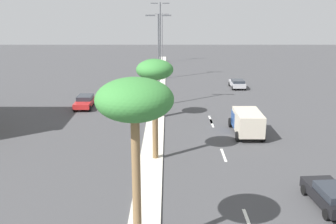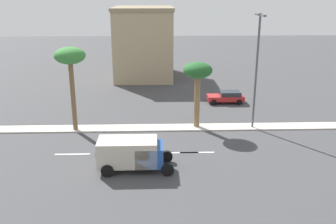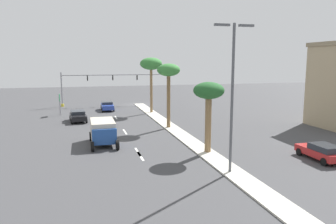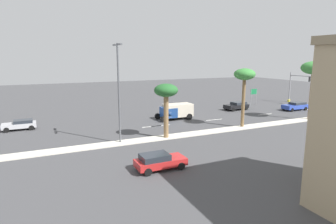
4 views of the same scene
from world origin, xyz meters
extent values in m
plane|color=#424244|center=(0.00, 32.65, 0.00)|extent=(160.00, 160.00, 0.00)
cube|color=beige|center=(0.00, 41.98, 0.06)|extent=(1.80, 83.96, 0.12)
cube|color=silver|center=(5.76, 4.00, 0.01)|extent=(0.20, 2.80, 0.01)
cube|color=silver|center=(5.76, 13.66, 0.01)|extent=(0.20, 2.80, 0.01)
cube|color=silver|center=(5.76, 23.67, 0.01)|extent=(0.20, 2.80, 0.01)
cube|color=silver|center=(5.76, 32.39, 0.01)|extent=(0.20, 2.80, 0.01)
cube|color=silver|center=(5.76, 33.69, 0.01)|extent=(0.20, 2.80, 0.01)
cylinder|color=gray|center=(13.83, -0.39, 3.09)|extent=(0.24, 0.24, 6.17)
cylinder|color=gold|center=(13.83, -0.39, 0.25)|extent=(0.53, 0.53, 0.50)
cylinder|color=gray|center=(4.74, -0.39, 5.58)|extent=(18.18, 0.16, 0.16)
cube|color=black|center=(9.28, -0.39, 5.03)|extent=(0.20, 0.32, 0.90)
sphere|color=red|center=(9.28, -0.51, 5.33)|extent=(0.18, 0.18, 0.18)
cube|color=black|center=(4.74, -0.39, 5.03)|extent=(0.20, 0.32, 0.90)
sphere|color=red|center=(4.74, -0.51, 5.33)|extent=(0.18, 0.18, 0.18)
cylinder|color=gray|center=(13.66, 8.60, 1.59)|extent=(0.10, 0.10, 3.19)
cylinder|color=gray|center=(13.66, 9.94, 1.59)|extent=(0.10, 0.10, 3.19)
cube|color=#19723F|center=(13.66, 9.27, 2.68)|extent=(0.08, 1.49, 1.02)
cylinder|color=olive|center=(-0.15, 10.77, 3.61)|extent=(0.40, 0.40, 6.98)
ellipsoid|color=#387F38|center=(-0.15, 10.77, 7.70)|extent=(3.44, 3.44, 1.89)
cylinder|color=brown|center=(0.33, 22.86, 3.34)|extent=(0.43, 0.43, 6.44)
ellipsoid|color=#387F38|center=(0.33, 22.86, 7.04)|extent=(2.75, 2.75, 1.51)
cylinder|color=olive|center=(-0.18, 34.26, 2.60)|extent=(0.55, 0.55, 4.97)
ellipsoid|color=#235B28|center=(-0.18, 34.26, 5.56)|extent=(2.69, 2.69, 1.48)
cylinder|color=#515459|center=(0.22, 39.56, 5.37)|extent=(0.20, 0.20, 10.50)
cube|color=#515459|center=(-0.68, 39.56, 10.47)|extent=(1.10, 0.24, 0.16)
cube|color=#515459|center=(1.12, 39.56, 10.47)|extent=(1.10, 0.24, 0.16)
cube|color=#2D47AD|center=(6.38, 6.30, 0.67)|extent=(1.93, 4.61, 0.69)
cube|color=#262B33|center=(6.37, 5.72, 1.21)|extent=(1.72, 2.54, 0.40)
cylinder|color=black|center=(5.49, 7.91, 0.32)|extent=(0.22, 0.64, 0.64)
cylinder|color=black|center=(7.29, 7.90, 0.32)|extent=(0.22, 0.64, 0.64)
cylinder|color=black|center=(5.46, 4.69, 0.32)|extent=(0.22, 0.64, 0.64)
cylinder|color=black|center=(7.26, 4.68, 0.32)|extent=(0.22, 0.64, 0.64)
cube|color=black|center=(11.00, 15.49, 0.65)|extent=(2.33, 4.46, 0.65)
cube|color=#262B33|center=(11.04, 14.95, 1.19)|extent=(1.98, 2.51, 0.43)
cylinder|color=black|center=(9.94, 16.92, 0.32)|extent=(0.27, 0.66, 0.64)
cylinder|color=black|center=(11.83, 17.07, 0.32)|extent=(0.27, 0.66, 0.64)
cylinder|color=black|center=(10.17, 13.91, 0.32)|extent=(0.27, 0.66, 0.64)
cylinder|color=black|center=(12.07, 14.05, 0.32)|extent=(0.27, 0.66, 0.64)
cube|color=red|center=(-8.42, 38.52, 0.61)|extent=(1.87, 4.21, 0.58)
cube|color=#262B33|center=(-8.43, 39.05, 1.14)|extent=(1.67, 2.32, 0.48)
cylinder|color=black|center=(-7.54, 37.06, 0.32)|extent=(0.22, 0.64, 0.64)
cylinder|color=black|center=(-9.29, 37.04, 0.32)|extent=(0.22, 0.64, 0.64)
cylinder|color=black|center=(-7.56, 40.00, 0.32)|extent=(0.22, 0.64, 0.64)
cylinder|color=black|center=(-9.31, 39.99, 0.32)|extent=(0.22, 0.64, 0.64)
cube|color=#B2B2B7|center=(11.27, 49.81, 0.61)|extent=(1.85, 4.03, 0.58)
cube|color=#262B33|center=(11.28, 49.31, 1.09)|extent=(1.66, 2.22, 0.39)
cylinder|color=black|center=(10.40, 51.21, 0.32)|extent=(0.22, 0.64, 0.64)
cylinder|color=black|center=(12.13, 51.22, 0.32)|extent=(0.22, 0.64, 0.64)
cylinder|color=black|center=(10.42, 48.40, 0.32)|extent=(0.22, 0.64, 0.64)
cylinder|color=black|center=(12.15, 48.41, 0.32)|extent=(0.22, 0.64, 0.64)
cube|color=#234C99|center=(8.56, 29.89, 1.18)|extent=(2.24, 2.00, 1.45)
cube|color=beige|center=(8.56, 28.33, 1.38)|extent=(2.24, 4.24, 1.86)
cylinder|color=black|center=(7.44, 31.17, 0.45)|extent=(0.28, 0.90, 0.90)
cylinder|color=black|center=(9.68, 31.17, 0.45)|extent=(0.28, 0.90, 0.90)
cylinder|color=black|center=(7.44, 26.95, 0.45)|extent=(0.28, 0.90, 0.90)
cylinder|color=black|center=(9.68, 26.95, 0.45)|extent=(0.28, 0.90, 0.90)
camera|label=1|loc=(1.30, -5.70, 11.66)|focal=41.94mm
camera|label=2|loc=(33.41, 30.39, 12.31)|focal=39.97mm
camera|label=3|loc=(10.44, 60.15, 8.03)|focal=34.51mm
camera|label=4|loc=(-29.09, 47.43, 9.18)|focal=30.48mm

